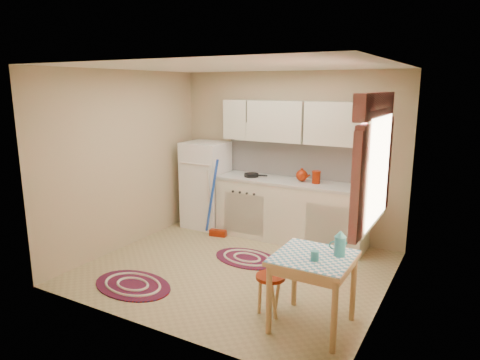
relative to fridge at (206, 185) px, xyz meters
name	(u,v)px	position (x,y,z in m)	size (l,w,h in m)	color
room_shell	(257,143)	(1.45, -1.01, 0.90)	(3.64, 3.60, 2.52)	tan
fridge	(206,185)	(0.00, 0.00, 0.00)	(0.65, 0.60, 1.40)	white
broom	(217,199)	(0.45, -0.35, -0.10)	(0.28, 0.12, 1.20)	#1D46B6
base_cabinets	(290,212)	(1.47, 0.05, -0.26)	(2.25, 0.60, 0.88)	beige
countertop	(291,182)	(1.47, 0.05, 0.20)	(2.27, 0.62, 0.04)	#B8B7AE
frying_pan	(251,175)	(0.84, 0.00, 0.24)	(0.22, 0.22, 0.05)	black
red_kettle	(302,175)	(1.64, 0.05, 0.31)	(0.19, 0.17, 0.19)	maroon
red_canister	(316,178)	(1.86, 0.05, 0.30)	(0.11, 0.11, 0.16)	maroon
table	(312,292)	(2.59, -2.06, -0.34)	(0.72, 0.72, 0.72)	tan
stool	(270,295)	(2.14, -2.04, -0.49)	(0.30, 0.30, 0.42)	maroon
coffee_pot	(340,243)	(2.80, -1.94, 0.15)	(0.13, 0.11, 0.26)	teal
mug	(315,256)	(2.64, -2.16, 0.07)	(0.08, 0.08, 0.10)	teal
rug_center	(247,258)	(1.27, -0.92, -0.69)	(0.94, 0.63, 0.02)	maroon
rug_left	(133,285)	(0.48, -2.27, -0.69)	(1.03, 0.68, 0.02)	maroon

